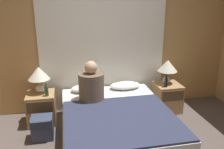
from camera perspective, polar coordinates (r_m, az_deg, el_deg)
wall_back at (r=4.27m, az=-2.22°, el=7.91°), size 4.91×0.06×2.50m
curtain_panel at (r=4.24m, az=-2.05°, el=5.72°), size 2.44×0.02×2.20m
bed at (r=3.58m, az=0.99°, el=-11.79°), size 1.56×2.01×0.44m
nightstand_left at (r=4.13m, az=-16.58°, el=-7.73°), size 0.45×0.47×0.51m
nightstand_right at (r=4.48m, az=13.12°, el=-5.36°), size 0.45×0.47×0.51m
lamp_left at (r=4.00m, az=-17.20°, el=-0.02°), size 0.35×0.35×0.43m
lamp_right at (r=4.36m, az=13.23°, el=1.78°), size 0.35×0.35×0.43m
pillow_left at (r=4.14m, az=-6.10°, el=-3.30°), size 0.55×0.30×0.12m
pillow_right at (r=4.25m, az=3.17°, el=-2.64°), size 0.55×0.30×0.12m
blanket_on_bed at (r=3.21m, az=2.15°, el=-10.63°), size 1.50×1.37×0.03m
person_left_in_bed at (r=3.72m, az=-4.99°, el=-2.56°), size 0.40×0.40×0.64m
beer_bottle_on_left_stand at (r=3.89m, az=-15.47°, el=-3.82°), size 0.06×0.06×0.22m
beer_bottle_on_right_stand at (r=4.23m, az=12.88°, el=-1.77°), size 0.06×0.06×0.23m
backpack_on_floor at (r=3.70m, az=-16.43°, el=-11.87°), size 0.31×0.28×0.35m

